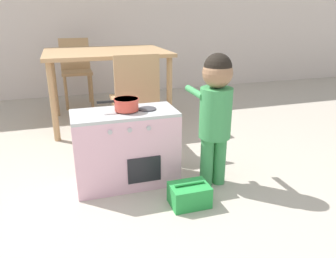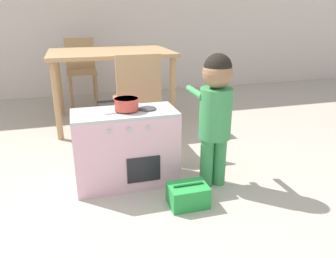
{
  "view_description": "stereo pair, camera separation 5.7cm",
  "coord_description": "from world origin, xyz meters",
  "views": [
    {
      "loc": [
        -0.12,
        -1.27,
        1.13
      ],
      "look_at": [
        0.5,
        0.7,
        0.39
      ],
      "focal_mm": 35.0,
      "sensor_mm": 36.0,
      "label": 1
    },
    {
      "loc": [
        -0.07,
        -1.28,
        1.13
      ],
      "look_at": [
        0.5,
        0.7,
        0.39
      ],
      "focal_mm": 35.0,
      "sensor_mm": 36.0,
      "label": 2
    }
  ],
  "objects": [
    {
      "name": "dining_chair_far",
      "position": [
        0.03,
        2.96,
        0.45
      ],
      "size": [
        0.36,
        0.36,
        0.82
      ],
      "rotation": [
        0.0,
        0.0,
        3.14
      ],
      "color": "tan",
      "rests_on": "ground_plane"
    },
    {
      "name": "child_figure",
      "position": [
        0.78,
        0.57,
        0.57
      ],
      "size": [
        0.23,
        0.37,
        0.9
      ],
      "color": "#3D9351",
      "rests_on": "ground_plane"
    },
    {
      "name": "play_kitchen",
      "position": [
        0.23,
        0.77,
        0.26
      ],
      "size": [
        0.69,
        0.34,
        0.53
      ],
      "color": "#EAB2C6",
      "rests_on": "ground_plane"
    },
    {
      "name": "dining_table",
      "position": [
        0.3,
        2.15,
        0.67
      ],
      "size": [
        1.21,
        0.93,
        0.76
      ],
      "color": "tan",
      "rests_on": "ground_plane"
    },
    {
      "name": "dining_chair_near",
      "position": [
        0.42,
        1.34,
        0.45
      ],
      "size": [
        0.36,
        0.36,
        0.82
      ],
      "color": "tan",
      "rests_on": "ground_plane"
    },
    {
      "name": "toy_basket",
      "position": [
        0.54,
        0.37,
        0.07
      ],
      "size": [
        0.24,
        0.18,
        0.15
      ],
      "color": "green",
      "rests_on": "ground_plane"
    },
    {
      "name": "toy_pot",
      "position": [
        0.24,
        0.77,
        0.57
      ],
      "size": [
        0.27,
        0.16,
        0.08
      ],
      "color": "#E04C3D",
      "rests_on": "play_kitchen"
    }
  ]
}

